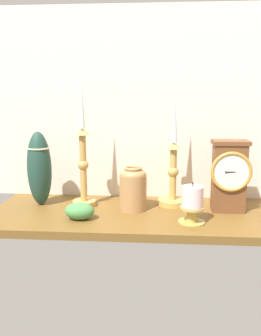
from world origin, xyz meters
TOP-DOWN VIEW (x-y plane):
  - ground_plane at (0.00, 0.00)cm, footprint 100.00×36.00cm
  - back_wall at (0.00, 18.50)cm, footprint 120.00×2.00cm
  - mantel_clock at (24.09, 2.98)cm, footprint 12.38×7.87cm
  - candlestick_tall_left at (-21.86, 4.89)cm, footprint 7.60×7.60cm
  - candlestick_tall_center at (7.14, 8.51)cm, footprint 9.67×9.67cm
  - brass_vase_jar at (-5.60, 2.38)cm, footprint 8.56×8.56cm
  - pillar_candle_front at (11.95, -8.13)cm, footprint 7.65×7.65cm
  - tall_ceramic_vase at (-36.51, 5.41)cm, footprint 7.84×7.84cm
  - ivy_sprig at (-20.60, -7.83)cm, footprint 8.72×6.10cm

SIDE VIEW (x-z plane):
  - ground_plane at x=0.00cm, z-range -2.40..0.00cm
  - ivy_sprig at x=-20.60cm, z-range 0.00..5.04cm
  - pillar_candle_front at x=11.95cm, z-range -0.20..11.67cm
  - brass_vase_jar at x=-5.60cm, z-range 0.31..14.12cm
  - candlestick_tall_center at x=7.14cm, z-range -7.78..29.35cm
  - mantel_clock at x=24.09cm, z-range 0.41..22.70cm
  - tall_ceramic_vase at x=-36.51cm, z-range 0.14..24.45cm
  - candlestick_tall_left at x=-21.86cm, z-range -6.74..36.14cm
  - back_wall at x=0.00cm, z-range 0.00..65.00cm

